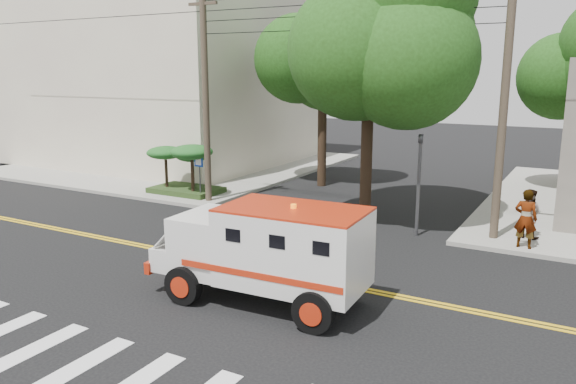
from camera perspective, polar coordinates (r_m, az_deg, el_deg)
The scene contains 13 objects.
ground at distance 17.08m, azimuth -5.10°, elevation -7.38°, with size 100.00×100.00×0.00m, color black.
sidewalk_nw at distance 35.49m, azimuth -10.97°, elevation 2.84°, with size 17.00×17.00×0.15m, color gray.
building_left at distance 37.48m, azimuth -12.18°, elevation 11.08°, with size 16.00×14.00×10.00m, color beige.
utility_pole_left at distance 24.27m, azimuth -8.36°, elevation 9.22°, with size 0.28×0.28×9.00m, color #382D23.
utility_pole_right at distance 19.71m, azimuth 21.05°, elevation 7.88°, with size 0.28×0.28×9.00m, color #382D23.
tree_main at distance 20.81m, azimuth 9.23°, elevation 16.16°, with size 6.08×5.70×9.85m.
tree_left at distance 27.69m, azimuth 3.99°, elevation 12.22°, with size 4.48×4.20×7.70m.
traffic_signal at distance 19.91m, azimuth 13.18°, elevation 1.80°, with size 0.15×0.18×3.60m.
accessibility_sign at distance 25.12m, azimuth -8.99°, elevation 2.10°, with size 0.45×0.10×2.02m.
palm_planter at distance 26.19m, azimuth -10.54°, elevation 3.07°, with size 3.52×2.63×2.36m.
armored_truck at distance 13.89m, azimuth -2.13°, elevation -5.70°, with size 5.65×2.47×2.53m.
pedestrian_a at distance 19.41m, azimuth 23.00°, elevation -2.50°, with size 0.70×0.46×1.92m, color gray.
pedestrian_b at distance 20.65m, azimuth 23.26°, elevation -2.01°, with size 0.82×0.64×1.69m, color gray.
Camera 1 is at (9.10, -13.27, 5.71)m, focal length 35.00 mm.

